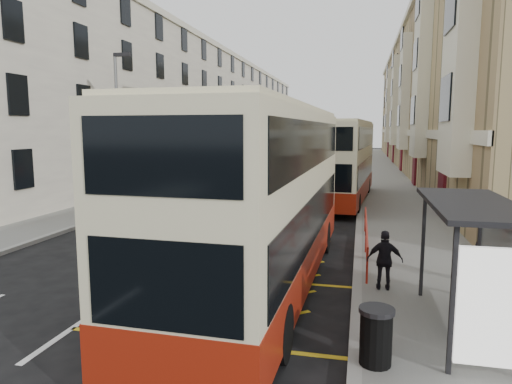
% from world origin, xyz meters
% --- Properties ---
extents(ground, '(200.00, 200.00, 0.00)m').
position_xyz_m(ground, '(0.00, 0.00, 0.00)').
color(ground, black).
rests_on(ground, ground).
extents(pavement_right, '(4.00, 120.00, 0.15)m').
position_xyz_m(pavement_right, '(8.00, 30.00, 0.07)').
color(pavement_right, slate).
rests_on(pavement_right, ground).
extents(pavement_left, '(3.00, 120.00, 0.15)m').
position_xyz_m(pavement_left, '(-7.50, 30.00, 0.07)').
color(pavement_left, slate).
rests_on(pavement_left, ground).
extents(kerb_right, '(0.25, 120.00, 0.15)m').
position_xyz_m(kerb_right, '(6.00, 30.00, 0.07)').
color(kerb_right, gray).
rests_on(kerb_right, ground).
extents(kerb_left, '(0.25, 120.00, 0.15)m').
position_xyz_m(kerb_left, '(-6.00, 30.00, 0.07)').
color(kerb_left, gray).
rests_on(kerb_left, ground).
extents(road_markings, '(10.00, 110.00, 0.01)m').
position_xyz_m(road_markings, '(0.00, 45.00, 0.01)').
color(road_markings, silver).
rests_on(road_markings, ground).
extents(terrace_right, '(10.75, 79.00, 15.25)m').
position_xyz_m(terrace_right, '(14.88, 45.38, 7.52)').
color(terrace_right, tan).
rests_on(terrace_right, ground).
extents(terrace_left, '(9.18, 79.00, 13.25)m').
position_xyz_m(terrace_left, '(-13.43, 45.50, 6.52)').
color(terrace_left, silver).
rests_on(terrace_left, ground).
extents(bus_shelter, '(1.65, 4.25, 2.70)m').
position_xyz_m(bus_shelter, '(8.34, -0.39, 2.14)').
color(bus_shelter, black).
rests_on(bus_shelter, pavement_right).
extents(guard_railing, '(0.06, 6.56, 1.01)m').
position_xyz_m(guard_railing, '(6.25, 5.75, 0.86)').
color(guard_railing, '#A91F12').
rests_on(guard_railing, pavement_right).
extents(street_lamp_near, '(0.93, 0.18, 8.00)m').
position_xyz_m(street_lamp_near, '(-6.35, 12.00, 4.64)').
color(street_lamp_near, slate).
rests_on(street_lamp_near, pavement_left).
extents(street_lamp_far, '(0.93, 0.18, 8.00)m').
position_xyz_m(street_lamp_far, '(-6.35, 42.00, 4.64)').
color(street_lamp_far, slate).
rests_on(street_lamp_far, pavement_left).
extents(double_decker_front, '(3.10, 12.25, 4.86)m').
position_xyz_m(double_decker_front, '(3.50, 2.05, 2.47)').
color(double_decker_front, beige).
rests_on(double_decker_front, ground).
extents(double_decker_rear, '(3.69, 12.16, 4.78)m').
position_xyz_m(double_decker_rear, '(4.95, 17.36, 2.43)').
color(double_decker_rear, beige).
rests_on(double_decker_rear, ground).
extents(litter_bin, '(0.63, 0.63, 1.04)m').
position_xyz_m(litter_bin, '(6.35, -1.85, 0.69)').
color(litter_bin, black).
rests_on(litter_bin, pavement_right).
extents(pedestrian_near, '(0.77, 0.58, 1.90)m').
position_xyz_m(pedestrian_near, '(8.31, -0.74, 1.10)').
color(pedestrian_near, black).
rests_on(pedestrian_near, pavement_right).
extents(pedestrian_mid, '(0.88, 0.77, 1.53)m').
position_xyz_m(pedestrian_mid, '(9.30, 3.11, 0.92)').
color(pedestrian_mid, black).
rests_on(pedestrian_mid, pavement_right).
extents(pedestrian_far, '(0.92, 0.39, 1.56)m').
position_xyz_m(pedestrian_far, '(6.68, 2.15, 0.93)').
color(pedestrian_far, black).
rests_on(pedestrian_far, pavement_right).
extents(white_van, '(3.62, 6.17, 1.61)m').
position_xyz_m(white_van, '(-3.99, 39.38, 0.81)').
color(white_van, white).
rests_on(white_van, ground).
extents(car_silver, '(2.56, 4.39, 1.40)m').
position_xyz_m(car_silver, '(-5.20, 57.84, 0.70)').
color(car_silver, '#A6A8AE').
rests_on(car_silver, ground).
extents(car_dark, '(2.47, 4.29, 1.34)m').
position_xyz_m(car_dark, '(-3.11, 72.13, 0.67)').
color(car_dark, black).
rests_on(car_dark, ground).
extents(car_red, '(2.60, 5.37, 1.51)m').
position_xyz_m(car_red, '(3.83, 59.21, 0.75)').
color(car_red, '#AA2714').
rests_on(car_red, ground).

